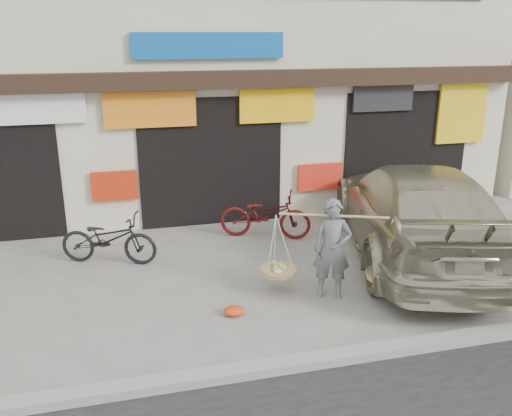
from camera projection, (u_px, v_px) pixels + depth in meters
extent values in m
plane|color=gray|center=(251.00, 296.00, 8.53)|extent=(70.00, 70.00, 0.00)
cube|color=gray|center=(290.00, 364.00, 6.67)|extent=(70.00, 0.25, 0.12)
cube|color=beige|center=(189.00, 51.00, 13.43)|extent=(14.00, 6.00, 7.00)
cube|color=black|center=(210.00, 80.00, 10.67)|extent=(14.00, 0.35, 0.35)
cube|color=black|center=(209.00, 160.00, 11.57)|extent=(3.00, 0.60, 2.70)
cube|color=black|center=(400.00, 149.00, 12.62)|extent=(3.00, 0.60, 2.70)
cube|color=white|center=(41.00, 108.00, 10.12)|extent=(1.60, 0.08, 0.60)
cube|color=orange|center=(150.00, 110.00, 10.62)|extent=(1.80, 0.08, 0.70)
cube|color=yellow|center=(277.00, 105.00, 11.23)|extent=(1.60, 0.08, 0.70)
cube|color=#242424|center=(383.00, 97.00, 11.76)|extent=(1.40, 0.08, 0.60)
cube|color=yellow|center=(462.00, 112.00, 12.35)|extent=(1.20, 0.08, 1.40)
cube|color=red|center=(114.00, 186.00, 10.90)|extent=(0.90, 0.08, 0.60)
cube|color=red|center=(320.00, 177.00, 11.96)|extent=(1.00, 0.08, 0.60)
cube|color=#0C59B1|center=(209.00, 46.00, 10.53)|extent=(3.00, 0.08, 0.50)
imported|color=slate|center=(332.00, 249.00, 8.29)|extent=(0.67, 0.56, 1.58)
cylinder|color=tan|center=(334.00, 216.00, 8.12)|extent=(1.55, 0.64, 0.04)
cylinder|color=tan|center=(278.00, 271.00, 8.52)|extent=(0.56, 0.56, 0.07)
ellipsoid|color=#A5BF66|center=(278.00, 267.00, 8.50)|extent=(0.39, 0.39, 0.10)
cylinder|color=tan|center=(385.00, 276.00, 8.32)|extent=(0.56, 0.56, 0.07)
ellipsoid|color=#A5BF66|center=(385.00, 273.00, 8.30)|extent=(0.39, 0.39, 0.10)
imported|color=black|center=(109.00, 239.00, 9.61)|extent=(1.84, 1.17, 0.91)
imported|color=#4F100D|center=(265.00, 215.00, 10.80)|extent=(1.93, 1.30, 0.96)
imported|color=#ACA78A|center=(416.00, 210.00, 9.91)|extent=(3.87, 6.26, 1.69)
cube|color=black|center=(385.00, 185.00, 12.64)|extent=(1.66, 0.56, 0.45)
cube|color=silver|center=(384.00, 188.00, 12.74)|extent=(0.44, 0.14, 0.12)
ellipsoid|color=red|center=(234.00, 311.00, 7.92)|extent=(0.31, 0.25, 0.14)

